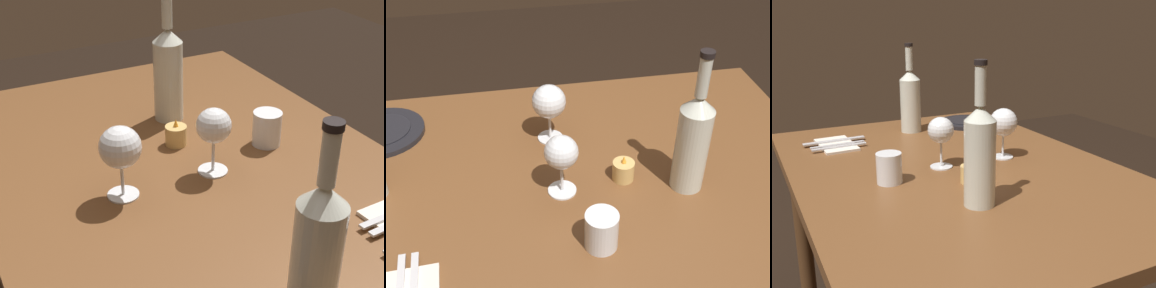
% 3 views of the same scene
% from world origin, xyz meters
% --- Properties ---
extents(dining_table, '(1.30, 0.90, 0.74)m').
position_xyz_m(dining_table, '(0.00, 0.00, 0.65)').
color(dining_table, brown).
rests_on(dining_table, ground).
extents(wine_glass_left, '(0.08, 0.08, 0.15)m').
position_xyz_m(wine_glass_left, '(0.02, 0.03, 0.85)').
color(wine_glass_left, white).
rests_on(wine_glass_left, dining_table).
extents(wine_glass_right, '(0.09, 0.09, 0.16)m').
position_xyz_m(wine_glass_right, '(0.02, -0.18, 0.85)').
color(wine_glass_right, white).
rests_on(wine_glass_right, dining_table).
extents(wine_bottle, '(0.08, 0.08, 0.34)m').
position_xyz_m(wine_bottle, '(-0.27, 0.06, 0.87)').
color(wine_bottle, silver).
rests_on(wine_bottle, dining_table).
extents(wine_bottle_second, '(0.08, 0.08, 0.33)m').
position_xyz_m(wine_bottle_second, '(0.45, -0.03, 0.86)').
color(wine_bottle_second, silver).
rests_on(wine_bottle_second, dining_table).
extents(water_tumbler, '(0.07, 0.07, 0.08)m').
position_xyz_m(water_tumbler, '(-0.03, 0.21, 0.78)').
color(water_tumbler, white).
rests_on(water_tumbler, dining_table).
extents(votive_candle, '(0.05, 0.05, 0.07)m').
position_xyz_m(votive_candle, '(-0.13, 0.02, 0.76)').
color(votive_candle, '#DBB266').
rests_on(votive_candle, dining_table).
extents(dinner_plate, '(0.22, 0.22, 0.02)m').
position_xyz_m(dinner_plate, '(0.46, -0.27, 0.75)').
color(dinner_plate, black).
rests_on(dinner_plate, dining_table).
extents(folded_napkin, '(0.19, 0.12, 0.01)m').
position_xyz_m(folded_napkin, '(0.39, 0.26, 0.74)').
color(folded_napkin, silver).
rests_on(folded_napkin, dining_table).
extents(fork_inner, '(0.02, 0.18, 0.00)m').
position_xyz_m(fork_inner, '(0.36, 0.26, 0.75)').
color(fork_inner, silver).
rests_on(fork_inner, folded_napkin).
extents(fork_outer, '(0.02, 0.18, 0.00)m').
position_xyz_m(fork_outer, '(0.34, 0.26, 0.75)').
color(fork_outer, silver).
rests_on(fork_outer, folded_napkin).
extents(table_knife, '(0.03, 0.21, 0.00)m').
position_xyz_m(table_knife, '(0.42, 0.26, 0.75)').
color(table_knife, silver).
rests_on(table_knife, folded_napkin).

